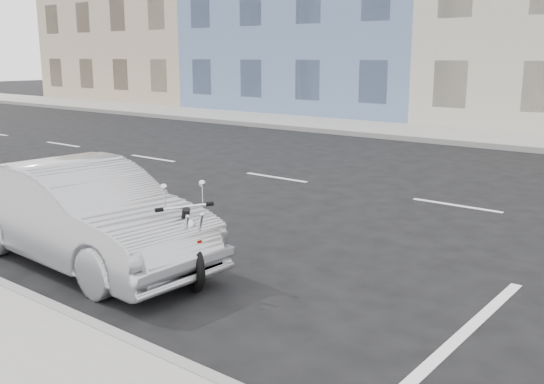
{
  "coord_description": "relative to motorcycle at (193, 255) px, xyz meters",
  "views": [
    {
      "loc": [
        1.86,
        -10.01,
        2.54
      ],
      "look_at": [
        -2.97,
        -3.94,
        0.8
      ],
      "focal_mm": 40.0,
      "sensor_mm": 36.0,
      "label": 1
    }
  ],
  "objects": [
    {
      "name": "sedan_silver",
      "position": [
        -1.76,
        -0.14,
        0.21
      ],
      "size": [
        3.92,
        1.49,
        1.28
      ],
      "primitive_type": "imported",
      "rotation": [
        0.0,
        0.0,
        1.53
      ],
      "color": "#A5A7AC",
      "rests_on": "ground"
    },
    {
      "name": "motorcycle",
      "position": [
        0.0,
        0.0,
        0.0
      ],
      "size": [
        1.75,
        0.92,
        0.94
      ],
      "rotation": [
        0.0,
        0.0,
        -0.42
      ],
      "color": "black",
      "rests_on": "ground"
    },
    {
      "name": "sidewalk_far",
      "position": [
        -2.29,
        14.34,
        -0.35
      ],
      "size": [
        80.0,
        3.4,
        0.15
      ],
      "primitive_type": "cube",
      "color": "gray",
      "rests_on": "ground"
    },
    {
      "name": "curb_far",
      "position": [
        -2.29,
        12.64,
        -0.35
      ],
      "size": [
        80.0,
        0.12,
        0.16
      ],
      "primitive_type": "cube",
      "color": "gray",
      "rests_on": "ground"
    }
  ]
}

